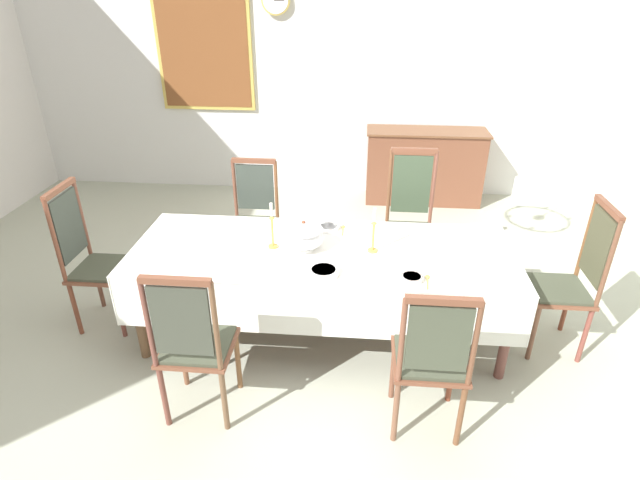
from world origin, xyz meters
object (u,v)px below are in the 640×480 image
(spoon_secondary, at_px, (427,278))
(framed_painting, at_px, (204,52))
(dining_table, at_px, (322,258))
(soup_tureen, at_px, (304,235))
(bowl_near_left, at_px, (328,227))
(spoon_primary, at_px, (343,228))
(candlestick_west, at_px, (272,230))
(bowl_near_right, at_px, (412,278))
(bowl_far_left, at_px, (324,272))
(mounted_clock, at_px, (276,0))
(candlestick_east, at_px, (373,234))
(chair_south_b, at_px, (431,357))
(chair_head_east, at_px, (571,278))
(chair_south_a, at_px, (193,342))
(chair_north_b, at_px, (410,218))
(sideboard, at_px, (424,166))
(chair_north_a, at_px, (254,217))

(spoon_secondary, bearing_deg, framed_painting, 131.31)
(dining_table, relative_size, soup_tureen, 9.69)
(bowl_near_left, height_order, spoon_primary, bowl_near_left)
(candlestick_west, bearing_deg, bowl_near_left, 40.84)
(bowl_near_right, xyz_separation_m, spoon_primary, (-0.49, 0.74, -0.02))
(candlestick_west, bearing_deg, bowl_far_left, -41.72)
(spoon_primary, relative_size, mounted_clock, 0.55)
(candlestick_east, xyz_separation_m, mounted_clock, (-1.15, 3.02, 1.40))
(bowl_far_left, bearing_deg, chair_south_b, -38.91)
(chair_south_b, height_order, chair_head_east, chair_head_east)
(chair_south_a, xyz_separation_m, soup_tureen, (0.57, 0.91, 0.29))
(chair_north_b, bearing_deg, spoon_secondary, 90.62)
(chair_north_b, height_order, soup_tureen, chair_north_b)
(mounted_clock, bearing_deg, soup_tureen, -77.91)
(candlestick_east, xyz_separation_m, bowl_far_left, (-0.33, -0.36, -0.11))
(candlestick_east, bearing_deg, dining_table, 180.00)
(candlestick_east, distance_m, bowl_near_left, 0.50)
(dining_table, distance_m, bowl_near_left, 0.35)
(spoon_primary, bearing_deg, candlestick_west, -144.50)
(candlestick_east, bearing_deg, candlestick_west, 180.00)
(bowl_far_left, bearing_deg, chair_head_east, 11.53)
(sideboard, bearing_deg, dining_table, 69.62)
(dining_table, distance_m, chair_north_b, 1.16)
(bowl_near_left, distance_m, spoon_secondary, 0.99)
(dining_table, distance_m, sideboard, 2.97)
(dining_table, bearing_deg, chair_south_b, -51.77)
(chair_south_b, distance_m, candlestick_west, 1.45)
(chair_south_a, xyz_separation_m, chair_north_b, (1.42, 1.83, 0.04))
(chair_south_b, distance_m, candlestick_east, 1.03)
(soup_tureen, distance_m, sideboard, 3.04)
(chair_north_b, bearing_deg, candlestick_west, 40.28)
(chair_south_b, distance_m, chair_north_b, 1.82)
(chair_north_b, bearing_deg, chair_head_east, 139.97)
(chair_head_east, relative_size, spoon_primary, 6.63)
(chair_north_b, bearing_deg, dining_table, 52.05)
(candlestick_east, relative_size, mounted_clock, 1.06)
(dining_table, height_order, bowl_near_right, bowl_near_right)
(chair_north_b, height_order, sideboard, chair_north_b)
(bowl_near_right, height_order, spoon_secondary, bowl_near_right)
(soup_tureen, relative_size, mounted_clock, 0.88)
(spoon_primary, height_order, framed_painting, framed_painting)
(chair_head_east, distance_m, framed_painting, 4.75)
(spoon_primary, bearing_deg, chair_head_east, -12.36)
(chair_north_b, height_order, chair_head_east, chair_north_b)
(sideboard, relative_size, mounted_clock, 4.41)
(chair_north_a, distance_m, soup_tureen, 1.11)
(sideboard, bearing_deg, chair_head_east, 105.55)
(bowl_near_left, bearing_deg, framed_painting, 122.15)
(sideboard, bearing_deg, soup_tureen, 67.18)
(chair_north_a, height_order, mounted_clock, mounted_clock)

